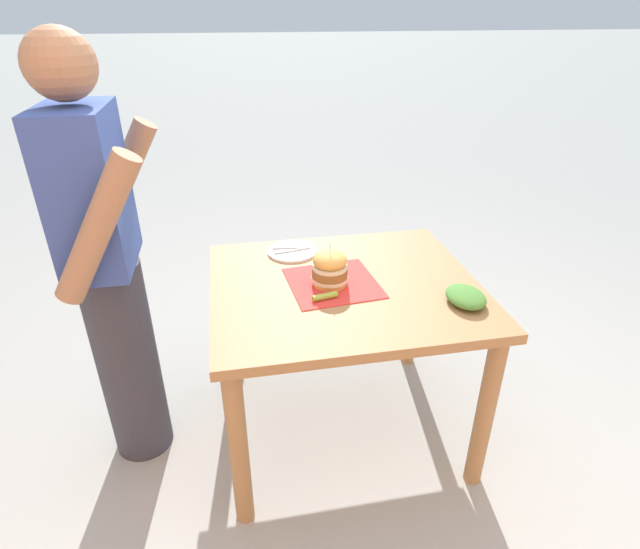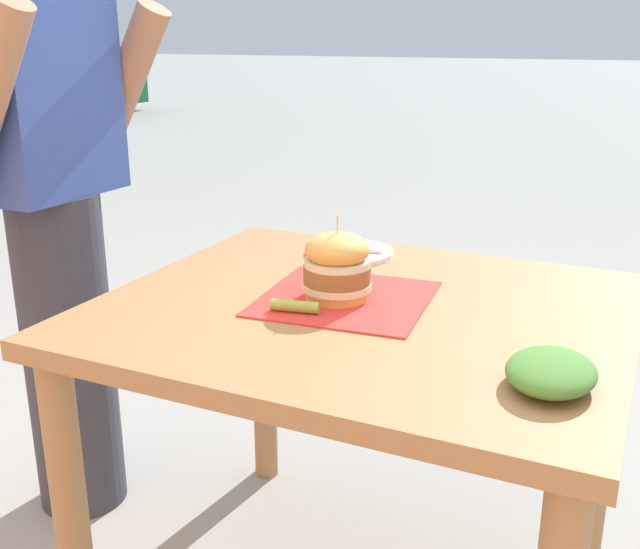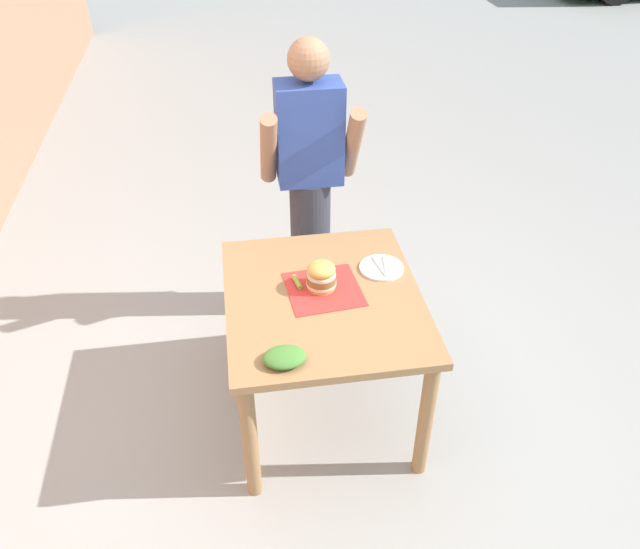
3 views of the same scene
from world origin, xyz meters
name	(u,v)px [view 1 (image 1 of 3)]	position (x,y,z in m)	size (l,w,h in m)	color
ground_plane	(341,424)	(0.00, 0.00, 0.00)	(80.00, 80.00, 0.00)	#9E9E99
patio_table	(344,309)	(0.00, 0.00, 0.64)	(0.92, 1.06, 0.76)	#9E7247
serving_paper	(333,283)	(0.01, 0.05, 0.76)	(0.34, 0.34, 0.00)	red
sandwich	(330,268)	(0.00, 0.06, 0.83)	(0.14, 0.14, 0.18)	gold
pickle_spear	(325,296)	(-0.11, 0.10, 0.78)	(0.02, 0.02, 0.10)	#8EA83D
side_plate_with_forks	(292,251)	(0.32, 0.17, 0.77)	(0.22, 0.22, 0.02)	white
side_salad	(466,297)	(-0.23, -0.41, 0.79)	(0.18, 0.14, 0.05)	#477F33
diner_across_table	(108,268)	(0.06, 0.89, 0.88)	(0.55, 0.35, 1.69)	#33333D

